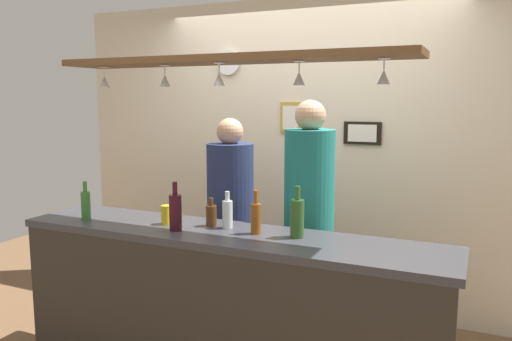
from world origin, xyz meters
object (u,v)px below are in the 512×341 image
Objects in this scene: picture_frame_lower_pair at (362,133)px; wall_clock at (228,62)px; bottle_beer_amber_tall at (256,217)px; bottle_wine_dark_red at (175,211)px; bottle_soda_clear at (227,213)px; person_middle_navy_shirt at (230,207)px; bottle_champagne_green at (297,217)px; bottle_beer_brown_stubby at (211,215)px; drink_can at (166,215)px; person_right_teal_shirt at (309,203)px; picture_frame_crest at (291,118)px; bottle_beer_green_import at (86,205)px.

picture_frame_lower_pair is 1.33m from wall_clock.
bottle_beer_amber_tall is 0.49m from bottle_wine_dark_red.
picture_frame_lower_pair is at bearing 68.16° from bottle_soda_clear.
person_middle_navy_shirt is 6.29× the size of bottle_beer_amber_tall.
person_middle_navy_shirt is 0.58m from bottle_soda_clear.
bottle_beer_amber_tall is at bearing -50.82° from person_middle_navy_shirt.
person_middle_navy_shirt reaches higher than bottle_beer_amber_tall.
bottle_champagne_green is 1.36× the size of wall_clock.
picture_frame_lower_pair is (0.78, 1.50, 0.40)m from bottle_wine_dark_red.
bottle_beer_brown_stubby is 0.29m from drink_can.
person_right_teal_shirt is 0.55m from bottle_champagne_green.
bottle_champagne_green is at bearing -67.76° from picture_frame_crest.
person_right_teal_shirt is 1.06m from picture_frame_crest.
bottle_wine_dark_red is (-0.01, -0.70, 0.11)m from person_middle_navy_shirt.
bottle_champagne_green is at bearing 12.56° from bottle_wine_dark_red.
bottle_beer_brown_stubby is at bearing 14.35° from bottle_beer_green_import.
picture_frame_lower_pair is 1.15× the size of picture_frame_crest.
person_right_teal_shirt reaches higher than bottle_beer_brown_stubby.
picture_frame_crest is at bearing 88.60° from bottle_beer_brown_stubby.
drink_can is at bearing -104.28° from person_middle_navy_shirt.
picture_frame_lower_pair is at bearing 77.83° from person_right_teal_shirt.
bottle_champagne_green is (0.46, -0.02, 0.03)m from bottle_soda_clear.
picture_frame_crest reaches higher than bottle_beer_green_import.
bottle_beer_green_import is 0.87× the size of picture_frame_lower_pair.
wall_clock is at bearing 142.31° from person_right_teal_shirt.
wall_clock is (-0.42, 0.79, 1.10)m from person_middle_navy_shirt.
person_middle_navy_shirt reaches higher than bottle_beer_brown_stubby.
drink_can is (-0.40, -0.08, -0.03)m from bottle_soda_clear.
picture_frame_crest is (-0.44, 0.80, 0.54)m from person_right_teal_shirt.
wall_clock is (-0.59, -0.01, 0.47)m from picture_frame_crest.
person_right_teal_shirt is 1.48m from bottle_beer_green_import.
person_right_teal_shirt is 9.80× the size of bottle_beer_brown_stubby.
bottle_beer_brown_stubby is 0.85m from bottle_beer_green_import.
bottle_champagne_green is 1.15× the size of bottle_beer_green_import.
wall_clock reaches higher than bottle_wine_dark_red.
bottle_beer_green_import is 1.18× the size of wall_clock.
bottle_champagne_green is 0.87m from drink_can.
person_middle_navy_shirt is at bearing 115.56° from bottle_soda_clear.
picture_frame_crest is (0.03, 1.31, 0.56)m from bottle_beer_brown_stubby.
picture_frame_lower_pair is at bearing 87.30° from bottle_champagne_green.
picture_frame_crest is at bearing 180.00° from picture_frame_lower_pair.
bottle_wine_dark_red is 2.46× the size of drink_can.
bottle_soda_clear is at bearing -111.84° from picture_frame_lower_pair.
drink_can is at bearing -169.03° from bottle_soda_clear.
bottle_wine_dark_red is at bearing -127.13° from bottle_beer_brown_stubby.
bottle_soda_clear is at bearing -62.87° from wall_clock.
bottle_beer_brown_stubby reaches higher than drink_can.
person_right_teal_shirt is 6.79× the size of bottle_beer_amber_tall.
bottle_champagne_green reaches higher than bottle_beer_brown_stubby.
person_middle_navy_shirt is at bearing 75.72° from drink_can.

